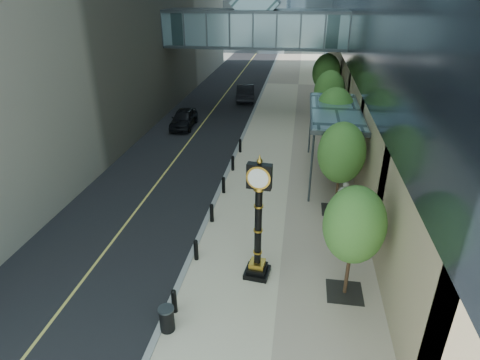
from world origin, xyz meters
name	(u,v)px	position (x,y,z in m)	size (l,w,h in m)	color
ground	(243,343)	(0.00, 0.00, 0.00)	(320.00, 320.00, 0.00)	gray
road	(234,83)	(-7.00, 40.00, 0.01)	(8.00, 180.00, 0.02)	black
sidewalk	(298,85)	(1.00, 40.00, 0.03)	(8.00, 180.00, 0.06)	beige
curb	(266,83)	(-3.00, 40.00, 0.04)	(0.25, 180.00, 0.07)	gray
skywalk	(256,26)	(-3.00, 28.00, 7.71)	(17.00, 4.20, 5.80)	slate
entrance_canopy	(335,112)	(3.48, 14.00, 4.19)	(3.00, 8.00, 4.38)	#383F44
bollard_row	(218,199)	(-2.70, 9.00, 0.51)	(0.20, 16.20, 0.90)	black
street_trees	(333,110)	(3.60, 17.09, 3.45)	(2.59, 28.42, 5.32)	black
street_clock	(258,228)	(0.07, 3.57, 2.34)	(1.10, 1.10, 5.26)	black
trash_bin	(167,320)	(-2.70, 0.13, 0.51)	(0.52, 0.52, 0.90)	black
pedestrian	(344,197)	(3.96, 9.29, 1.01)	(0.70, 0.46, 1.91)	#B6B2A6
car_near	(184,118)	(-8.34, 22.06, 0.78)	(1.79, 4.46, 1.52)	black
car_far	(245,92)	(-4.42, 31.86, 0.86)	(1.78, 5.09, 1.68)	black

